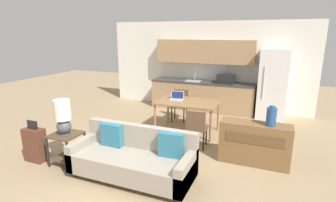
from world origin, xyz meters
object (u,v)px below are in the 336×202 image
object	(u,v)px
table_lamp	(63,116)
vase	(271,117)
refrigerator	(273,84)
laptop	(177,98)
couch	(134,158)
dining_chair_near_right	(197,127)
credenza	(254,143)
side_table	(67,144)
suitcase	(35,145)
dining_table	(187,104)
dining_chair_far_left	(180,103)

from	to	relation	value
table_lamp	vase	world-z (taller)	table_lamp
refrigerator	laptop	world-z (taller)	refrigerator
couch	table_lamp	distance (m)	1.49
couch	table_lamp	world-z (taller)	table_lamp
dining_chair_near_right	couch	bearing A→B (deg)	62.19
refrigerator	credenza	bearing A→B (deg)	-93.66
side_table	suitcase	xyz separation A→B (m)	(-0.64, -0.13, -0.07)
dining_table	couch	bearing A→B (deg)	-93.99
vase	suitcase	world-z (taller)	vase
credenza	laptop	bearing A→B (deg)	149.69
refrigerator	couch	world-z (taller)	refrigerator
dining_chair_near_right	suitcase	bearing A→B (deg)	28.04
vase	couch	bearing A→B (deg)	-149.25
laptop	credenza	bearing A→B (deg)	-39.17
dining_table	vase	bearing A→B (deg)	-30.19
dining_table	dining_chair_far_left	world-z (taller)	dining_chair_far_left
vase	suitcase	bearing A→B (deg)	-160.61
table_lamp	vase	bearing A→B (deg)	20.93
dining_table	couch	xyz separation A→B (m)	(-0.16, -2.31, -0.37)
table_lamp	credenza	xyz separation A→B (m)	(3.16, 1.34, -0.54)
couch	suitcase	size ratio (longest dim) A/B	2.56
credenza	dining_chair_far_left	distance (m)	2.81
couch	laptop	size ratio (longest dim) A/B	5.73
refrigerator	side_table	size ratio (longest dim) A/B	3.30
refrigerator	suitcase	xyz separation A→B (m)	(-3.99, -4.46, -0.64)
side_table	credenza	distance (m)	3.43
table_lamp	dining_chair_far_left	bearing A→B (deg)	71.81
vase	dining_chair_near_right	bearing A→B (deg)	169.06
side_table	dining_chair_far_left	distance (m)	3.34
laptop	suitcase	xyz separation A→B (m)	(-1.87, -2.59, -0.49)
credenza	vase	size ratio (longest dim) A/B	3.43
refrigerator	vase	size ratio (longest dim) A/B	5.37
refrigerator	dining_chair_far_left	size ratio (longest dim) A/B	2.32
table_lamp	suitcase	bearing A→B (deg)	-169.30
side_table	vase	xyz separation A→B (m)	(3.40, 1.29, 0.55)
side_table	dining_chair_near_right	distance (m)	2.53
table_lamp	dining_chair_near_right	distance (m)	2.58
refrigerator	couch	bearing A→B (deg)	-115.11
dining_chair_near_right	dining_chair_far_left	size ratio (longest dim) A/B	1.00
refrigerator	couch	xyz separation A→B (m)	(-1.99, -4.25, -0.63)
dining_table	suitcase	xyz separation A→B (m)	(-2.16, -2.51, -0.38)
credenza	dining_chair_near_right	size ratio (longest dim) A/B	1.49
side_table	laptop	distance (m)	2.78
refrigerator	dining_chair_near_right	xyz separation A→B (m)	(-1.36, -2.77, -0.50)
credenza	vase	distance (m)	0.61
couch	side_table	bearing A→B (deg)	-176.91
dining_chair_near_right	suitcase	distance (m)	3.13
couch	credenza	distance (m)	2.19
laptop	dining_chair_near_right	bearing A→B (deg)	-58.29
dining_chair_far_left	suitcase	bearing A→B (deg)	-123.03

